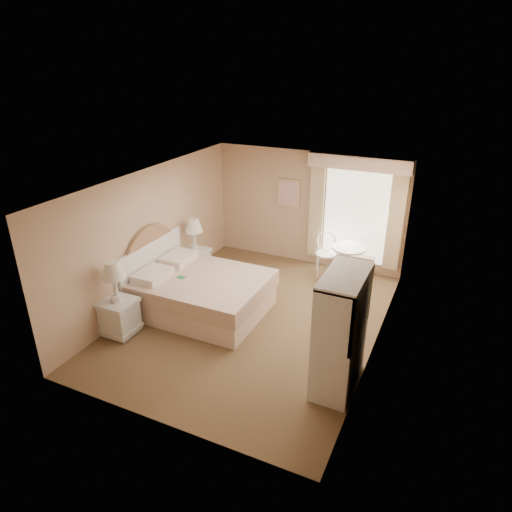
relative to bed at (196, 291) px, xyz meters
The scene contains 9 objects.
room 1.41m from the bed, ahead, with size 4.21×5.51×2.51m.
window 3.64m from the bed, 52.05° to the left, with size 2.05×0.22×2.51m.
framed_art 3.13m from the bed, 76.85° to the left, with size 0.52×0.04×0.62m.
bed is the anchor object (origin of this frame).
nightstand_near 1.43m from the bed, 120.66° to the right, with size 0.54×0.54×1.31m.
nightstand_far 1.37m from the bed, 122.29° to the left, with size 0.52×0.52×1.27m.
round_table 3.21m from the bed, 46.75° to the left, with size 0.71×0.71×0.75m.
cafe_chair 3.00m from the bed, 55.82° to the left, with size 0.56×0.56×0.91m.
armoire 3.09m from the bed, 17.85° to the right, with size 0.53×1.05×1.75m.
Camera 1 is at (2.97, -6.29, 4.34)m, focal length 32.00 mm.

